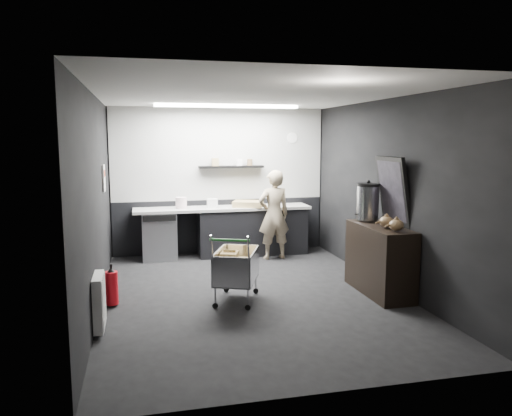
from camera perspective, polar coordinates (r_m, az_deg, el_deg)
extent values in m
plane|color=black|center=(6.97, -0.46, -9.91)|extent=(5.50, 5.50, 0.00)
plane|color=silver|center=(6.66, -0.49, 12.79)|extent=(5.50, 5.50, 0.00)
plane|color=black|center=(9.37, -4.17, 3.10)|extent=(5.50, 0.00, 5.50)
plane|color=black|center=(4.08, 8.05, -3.29)|extent=(5.50, 0.00, 5.50)
plane|color=black|center=(6.54, -17.82, 0.65)|extent=(0.00, 5.50, 5.50)
plane|color=black|center=(7.38, 14.86, 1.55)|extent=(0.00, 5.50, 5.50)
cube|color=#AFB0AB|center=(9.32, -4.18, 6.16)|extent=(3.95, 0.02, 1.70)
cube|color=black|center=(9.46, -4.10, -2.04)|extent=(3.95, 0.02, 1.00)
cube|color=black|center=(9.26, -2.84, 4.73)|extent=(1.20, 0.22, 0.04)
cylinder|color=white|center=(9.63, 4.15, 8.00)|extent=(0.20, 0.03, 0.20)
cube|color=white|center=(7.81, -16.99, 3.29)|extent=(0.02, 0.30, 0.40)
cube|color=#B33216|center=(7.81, -16.97, 3.80)|extent=(0.02, 0.22, 0.10)
cube|color=white|center=(5.87, -17.52, -10.16)|extent=(0.10, 0.50, 0.60)
cube|color=white|center=(8.47, -3.29, 11.54)|extent=(2.40, 0.20, 0.04)
cube|color=black|center=(9.28, -0.43, -2.69)|extent=(2.00, 0.56, 0.85)
cube|color=#B0B0AC|center=(9.10, -3.82, -0.05)|extent=(3.20, 0.60, 0.05)
cube|color=#9EA0A5|center=(9.06, -10.99, -3.09)|extent=(0.60, 0.58, 0.85)
cube|color=black|center=(8.71, -10.98, -1.17)|extent=(0.56, 0.02, 0.10)
imported|color=beige|center=(8.85, 2.05, -0.78)|extent=(0.61, 0.44, 1.59)
cube|color=silver|center=(6.67, -2.25, -8.22)|extent=(0.75, 0.90, 0.02)
cube|color=silver|center=(6.58, -4.33, -6.71)|extent=(0.30, 0.73, 0.41)
cube|color=silver|center=(6.67, -0.23, -6.49)|extent=(0.30, 0.73, 0.41)
cube|color=silver|center=(6.26, -1.61, -7.45)|extent=(0.47, 0.20, 0.41)
cube|color=silver|center=(6.98, -2.85, -5.84)|extent=(0.47, 0.20, 0.41)
cylinder|color=silver|center=(6.35, -3.54, -10.28)|extent=(0.02, 0.02, 0.27)
cylinder|color=silver|center=(6.43, 0.21, -10.04)|extent=(0.02, 0.02, 0.27)
cylinder|color=silver|center=(7.00, -4.49, -8.54)|extent=(0.02, 0.02, 0.27)
cylinder|color=silver|center=(7.07, -1.10, -8.35)|extent=(0.02, 0.02, 0.27)
cylinder|color=#268B2E|center=(6.10, -1.51, -3.69)|extent=(0.48, 0.21, 0.03)
cube|color=olive|center=(6.69, -3.33, -6.57)|extent=(0.30, 0.33, 0.34)
cube|color=olive|center=(6.55, -0.98, -7.04)|extent=(0.28, 0.31, 0.31)
cylinder|color=black|center=(6.38, -3.53, -11.29)|extent=(0.08, 0.05, 0.07)
cylinder|color=black|center=(7.03, -4.48, -9.47)|extent=(0.08, 0.05, 0.07)
cylinder|color=black|center=(6.46, 0.21, -11.03)|extent=(0.08, 0.05, 0.07)
cylinder|color=black|center=(7.10, -1.10, -9.26)|extent=(0.08, 0.05, 0.07)
cube|color=black|center=(7.14, 13.94, -5.76)|extent=(0.48, 1.27, 0.95)
cylinder|color=silver|center=(7.38, 12.65, 0.56)|extent=(0.32, 0.32, 0.49)
cylinder|color=black|center=(7.35, 12.71, 2.60)|extent=(0.32, 0.32, 0.04)
sphere|color=black|center=(7.35, 12.72, 2.93)|extent=(0.05, 0.05, 0.05)
ellipsoid|color=brown|center=(6.89, 14.69, -1.52)|extent=(0.19, 0.19, 0.15)
ellipsoid|color=brown|center=(6.66, 15.75, -1.88)|extent=(0.19, 0.19, 0.15)
cube|color=black|center=(7.12, 15.42, 1.92)|extent=(0.21, 0.74, 0.94)
cube|color=black|center=(7.11, 15.24, 1.91)|extent=(0.15, 0.63, 0.81)
cylinder|color=red|center=(6.72, -16.16, -8.77)|extent=(0.16, 0.16, 0.43)
cone|color=black|center=(6.66, -16.24, -6.79)|extent=(0.11, 0.11, 0.06)
cylinder|color=black|center=(6.65, -16.25, -6.44)|extent=(0.03, 0.03, 0.06)
cube|color=#9D8753|center=(9.13, -0.92, 0.48)|extent=(0.63, 0.56, 0.10)
cylinder|color=silver|center=(8.99, -8.55, 0.59)|extent=(0.20, 0.20, 0.20)
cube|color=white|center=(9.01, -5.02, 0.54)|extent=(0.19, 0.15, 0.16)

